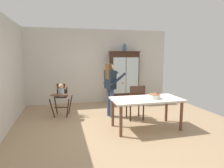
% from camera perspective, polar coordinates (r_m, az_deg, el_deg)
% --- Properties ---
extents(ground_plane, '(6.24, 6.24, 0.00)m').
position_cam_1_polar(ground_plane, '(5.20, 1.66, -11.53)').
color(ground_plane, tan).
extents(wall_back, '(5.32, 0.06, 2.70)m').
position_cam_1_polar(wall_back, '(7.47, -3.83, 5.13)').
color(wall_back, beige).
rests_on(wall_back, ground_plane).
extents(wall_left, '(0.06, 5.32, 2.70)m').
position_cam_1_polar(wall_left, '(4.89, -29.42, 2.37)').
color(wall_left, beige).
rests_on(wall_left, ground_plane).
extents(china_cabinet, '(1.10, 0.48, 1.91)m').
position_cam_1_polar(china_cabinet, '(7.47, 3.54, 2.12)').
color(china_cabinet, '#382116').
rests_on(china_cabinet, ground_plane).
extents(ceramic_vase, '(0.13, 0.13, 0.27)m').
position_cam_1_polar(ceramic_vase, '(7.43, 3.64, 10.33)').
color(ceramic_vase, '#3D567F').
rests_on(ceramic_vase, china_cabinet).
extents(high_chair_with_toddler, '(0.68, 0.77, 0.95)m').
position_cam_1_polar(high_chair_with_toddler, '(5.93, -14.42, -2.75)').
color(high_chair_with_toddler, '#382116').
rests_on(high_chair_with_toddler, ground_plane).
extents(adult_person, '(0.61, 0.59, 1.53)m').
position_cam_1_polar(adult_person, '(5.62, -0.44, 0.18)').
color(adult_person, '#3D4C6B').
rests_on(adult_person, ground_plane).
extents(dining_table, '(1.67, 0.87, 0.74)m').
position_cam_1_polar(dining_table, '(4.84, 9.85, -5.16)').
color(dining_table, silver).
rests_on(dining_table, ground_plane).
extents(birthday_cake, '(0.28, 0.28, 0.19)m').
position_cam_1_polar(birthday_cake, '(4.82, 12.11, -3.50)').
color(birthday_cake, white).
rests_on(birthday_cake, dining_table).
extents(dining_chair_far_side, '(0.46, 0.46, 0.96)m').
position_cam_1_polar(dining_chair_far_side, '(5.44, 6.96, -4.60)').
color(dining_chair_far_side, '#382116').
rests_on(dining_chair_far_side, ground_plane).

